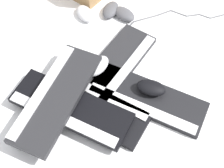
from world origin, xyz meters
TOP-DOWN VIEW (x-y plane):
  - ground_plane at (0.00, 0.00)m, footprint 3.20×3.20m
  - keyboard_0 at (0.18, 0.02)m, footprint 0.39×0.44m
  - keyboard_1 at (-0.03, 0.07)m, footprint 0.40×0.43m
  - keyboard_2 at (0.03, -0.11)m, footprint 0.45×0.37m
  - keyboard_3 at (0.25, 0.02)m, footprint 0.40×0.43m
  - keyboard_4 at (0.28, -0.03)m, footprint 0.42×0.41m
  - mouse_0 at (0.09, -0.12)m, footprint 0.13×0.11m
  - mouse_1 at (-0.13, -0.36)m, footprint 0.10×0.13m
  - mouse_2 at (0.03, -0.43)m, footprint 0.08×0.12m
  - mouse_3 at (-0.08, -0.41)m, footprint 0.12×0.12m
  - mouse_4 at (-0.05, 0.05)m, footprint 0.13×0.12m
  - cable_0 at (-0.45, -0.26)m, footprint 0.70×0.14m

SIDE VIEW (x-z plane):
  - ground_plane at x=0.00m, z-range 0.00..0.00m
  - cable_0 at x=-0.45m, z-range 0.00..0.01m
  - keyboard_0 at x=0.18m, z-range 0.00..0.03m
  - keyboard_1 at x=-0.03m, z-range 0.00..0.03m
  - keyboard_2 at x=0.03m, z-range 0.00..0.03m
  - mouse_1 at x=-0.13m, z-range 0.00..0.04m
  - mouse_2 at x=0.03m, z-range 0.00..0.04m
  - mouse_3 at x=-0.08m, z-range 0.00..0.04m
  - keyboard_3 at x=0.25m, z-range 0.03..0.06m
  - mouse_0 at x=0.09m, z-range 0.03..0.07m
  - mouse_4 at x=-0.05m, z-range 0.03..0.07m
  - keyboard_4 at x=0.28m, z-range 0.06..0.09m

